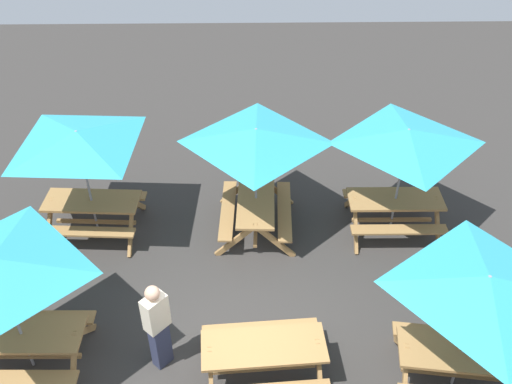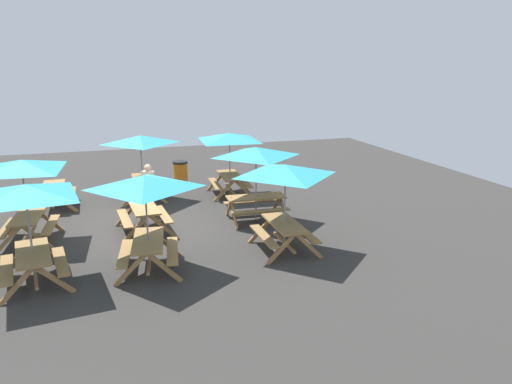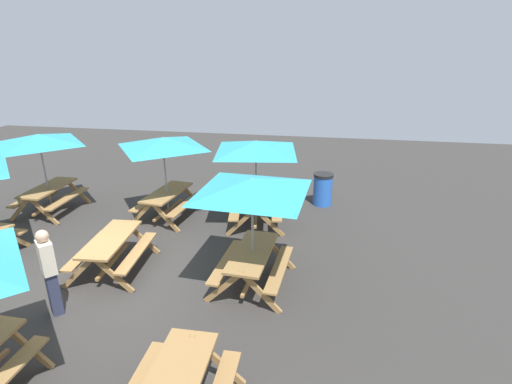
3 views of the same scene
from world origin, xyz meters
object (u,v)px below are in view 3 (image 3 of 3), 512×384
picnic_table_5 (163,149)px  picnic_table_0 (111,246)px  picnic_table_7 (40,145)px  picnic_table_1 (256,153)px  person_standing (49,270)px  picnic_table_3 (252,194)px  trash_bin_blue (323,189)px

picnic_table_5 → picnic_table_0: bearing=-175.1°
picnic_table_7 → picnic_table_5: bearing=-86.0°
picnic_table_5 → picnic_table_7: 3.51m
picnic_table_1 → person_standing: 5.43m
picnic_table_0 → picnic_table_3: (-0.05, -3.09, 1.43)m
picnic_table_3 → picnic_table_5: bearing=50.1°
picnic_table_0 → trash_bin_blue: trash_bin_blue is taller
picnic_table_0 → picnic_table_3: size_ratio=0.67×
picnic_table_5 → person_standing: (-4.38, 0.46, -1.10)m
picnic_table_1 → picnic_table_7: same height
picnic_table_5 → picnic_table_7: same height
picnic_table_1 → picnic_table_3: 2.95m
picnic_table_1 → person_standing: bearing=138.2°
picnic_table_0 → picnic_table_3: bearing=-94.8°
picnic_table_1 → trash_bin_blue: size_ratio=2.86×
picnic_table_0 → picnic_table_5: picnic_table_5 is taller
trash_bin_blue → picnic_table_1: bearing=132.8°
picnic_table_5 → picnic_table_7: bearing=101.5°
picnic_table_3 → picnic_table_7: 6.96m
picnic_table_0 → person_standing: size_ratio=1.13×
picnic_table_0 → picnic_table_7: size_ratio=0.81×
trash_bin_blue → person_standing: 7.69m
picnic_table_1 → picnic_table_7: 6.01m
picnic_table_0 → trash_bin_blue: bearing=-48.3°
picnic_table_1 → person_standing: size_ratio=1.68×
picnic_table_3 → person_standing: 3.87m
picnic_table_3 → trash_bin_blue: picnic_table_3 is taller
picnic_table_5 → picnic_table_3: bearing=-126.5°
trash_bin_blue → picnic_table_7: bearing=103.7°
picnic_table_0 → picnic_table_5: 3.17m
picnic_table_1 → picnic_table_3: bearing=-179.7°
trash_bin_blue → picnic_table_0: bearing=135.6°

